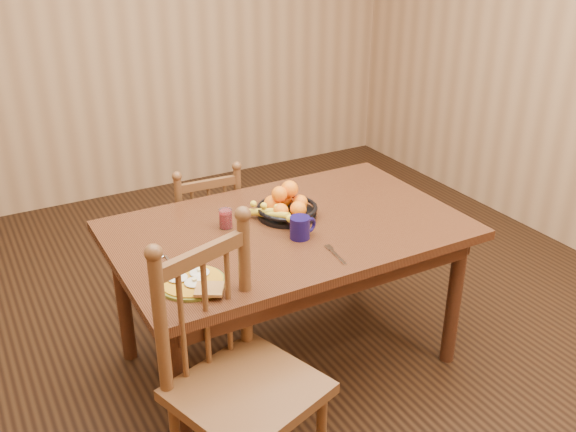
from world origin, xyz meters
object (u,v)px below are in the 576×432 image
chair_far (204,238)px  dining_table (288,242)px  breakfast_plate (193,282)px  fruit_bowl (286,207)px  chair_near (239,381)px  coffee_mug (301,227)px

chair_far → dining_table: bearing=106.4°
breakfast_plate → fruit_bowl: bearing=30.7°
breakfast_plate → chair_far: bearing=66.5°
chair_far → chair_near: 1.35m
dining_table → coffee_mug: 0.19m
fruit_bowl → chair_far: bearing=108.7°
chair_far → fruit_bowl: bearing=111.8°
breakfast_plate → fruit_bowl: size_ratio=0.95×
chair_near → coffee_mug: 0.78m
chair_far → breakfast_plate: bearing=69.7°
chair_far → fruit_bowl: 0.73m
chair_near → coffee_mug: size_ratio=7.97×
chair_far → coffee_mug: 0.91m
dining_table → fruit_bowl: (0.04, 0.09, 0.14)m
chair_far → breakfast_plate: 1.09m
dining_table → breakfast_plate: size_ratio=5.22×
dining_table → breakfast_plate: 0.64m
breakfast_plate → fruit_bowl: (0.61, 0.36, 0.04)m
chair_near → breakfast_plate: chair_near is taller
chair_near → breakfast_plate: size_ratio=3.48×
dining_table → breakfast_plate: breakfast_plate is taller
fruit_bowl → coffee_mug: bearing=-101.7°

